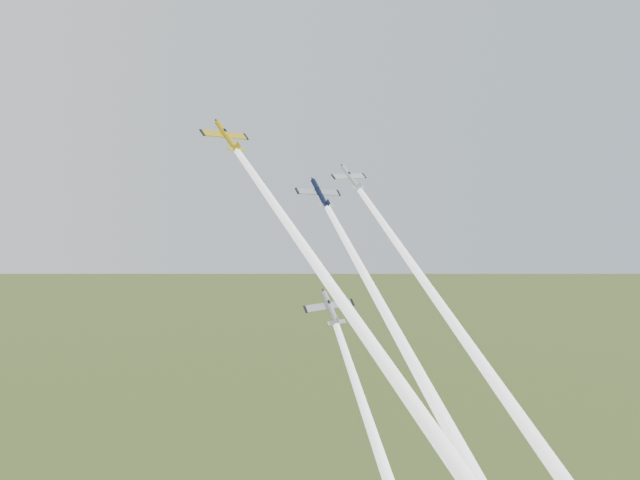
% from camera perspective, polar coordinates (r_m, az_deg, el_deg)
% --- Properties ---
extents(plane_yellow, '(9.00, 7.94, 6.74)m').
position_cam_1_polar(plane_yellow, '(119.56, -6.65, 7.35)').
color(plane_yellow, gold).
extents(smoke_trail_yellow, '(9.64, 58.00, 53.76)m').
position_cam_1_polar(smoke_trail_yellow, '(98.45, 4.28, -8.22)').
color(smoke_trail_yellow, white).
extents(plane_navy, '(8.85, 7.48, 6.65)m').
position_cam_1_polar(plane_navy, '(127.92, -0.02, 3.33)').
color(plane_navy, '#0C1537').
extents(smoke_trail_navy, '(7.71, 52.51, 48.60)m').
position_cam_1_polar(smoke_trail_navy, '(107.94, 7.61, -10.38)').
color(smoke_trail_navy, white).
extents(plane_silver_right, '(7.46, 6.13, 5.90)m').
position_cam_1_polar(plane_silver_right, '(136.68, 2.21, 4.47)').
color(plane_silver_right, silver).
extents(smoke_trail_silver_right, '(3.72, 54.32, 50.21)m').
position_cam_1_polar(smoke_trail_silver_right, '(118.42, 11.18, -8.24)').
color(smoke_trail_silver_right, white).
extents(plane_silver_low, '(8.65, 8.31, 6.65)m').
position_cam_1_polar(plane_silver_low, '(115.31, 0.75, -4.85)').
color(plane_silver_low, '#B0B7BE').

